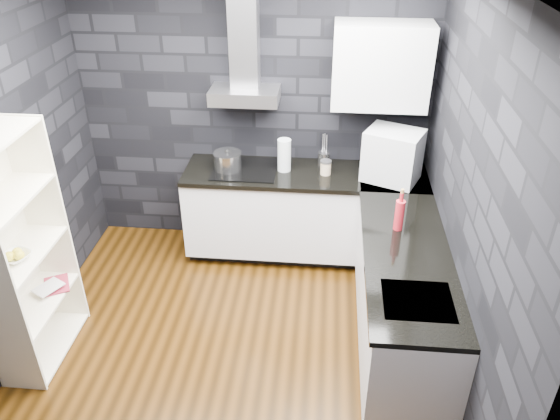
# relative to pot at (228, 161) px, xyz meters

# --- Properties ---
(ground) EXTENTS (3.20, 3.20, 0.00)m
(ground) POSITION_rel_pot_xyz_m (0.20, -1.28, -0.98)
(ground) COLOR #3B2108
(wall_back) EXTENTS (3.20, 0.05, 2.70)m
(wall_back) POSITION_rel_pot_xyz_m (0.20, 0.34, 0.37)
(wall_back) COLOR black
(wall_back) RESTS_ON ground
(wall_front) EXTENTS (3.20, 0.05, 2.70)m
(wall_front) POSITION_rel_pot_xyz_m (0.20, -2.91, 0.37)
(wall_front) COLOR black
(wall_front) RESTS_ON ground
(wall_right) EXTENTS (0.05, 3.20, 2.70)m
(wall_right) POSITION_rel_pot_xyz_m (1.83, -1.28, 0.37)
(wall_right) COLOR black
(wall_right) RESTS_ON ground
(toekick_back) EXTENTS (2.18, 0.50, 0.10)m
(toekick_back) POSITION_rel_pot_xyz_m (0.70, 0.06, -0.93)
(toekick_back) COLOR black
(toekick_back) RESTS_ON ground
(toekick_right) EXTENTS (0.50, 1.78, 0.10)m
(toekick_right) POSITION_rel_pot_xyz_m (1.54, -1.18, -0.93)
(toekick_right) COLOR black
(toekick_right) RESTS_ON ground
(counter_back_cab) EXTENTS (2.20, 0.60, 0.76)m
(counter_back_cab) POSITION_rel_pot_xyz_m (0.70, 0.02, -0.50)
(counter_back_cab) COLOR white
(counter_back_cab) RESTS_ON ground
(counter_right_cab) EXTENTS (0.60, 1.80, 0.76)m
(counter_right_cab) POSITION_rel_pot_xyz_m (1.50, -1.18, -0.50)
(counter_right_cab) COLOR white
(counter_right_cab) RESTS_ON ground
(counter_back_top) EXTENTS (2.20, 0.62, 0.04)m
(counter_back_top) POSITION_rel_pot_xyz_m (0.70, 0.01, -0.10)
(counter_back_top) COLOR black
(counter_back_top) RESTS_ON counter_back_cab
(counter_right_top) EXTENTS (0.62, 1.80, 0.04)m
(counter_right_top) POSITION_rel_pot_xyz_m (1.49, -1.18, -0.10)
(counter_right_top) COLOR black
(counter_right_top) RESTS_ON counter_right_cab
(counter_corner_top) EXTENTS (0.62, 0.62, 0.04)m
(counter_corner_top) POSITION_rel_pot_xyz_m (1.50, 0.02, -0.10)
(counter_corner_top) COLOR black
(counter_corner_top) RESTS_ON counter_right_cab
(hood_body) EXTENTS (0.60, 0.34, 0.12)m
(hood_body) POSITION_rel_pot_xyz_m (0.15, 0.15, 0.58)
(hood_body) COLOR #A5A5AA
(hood_body) RESTS_ON wall_back
(hood_chimney) EXTENTS (0.24, 0.20, 0.90)m
(hood_chimney) POSITION_rel_pot_xyz_m (0.15, 0.22, 1.09)
(hood_chimney) COLOR #A5A5AA
(hood_chimney) RESTS_ON hood_body
(upper_cabinet) EXTENTS (0.80, 0.35, 0.70)m
(upper_cabinet) POSITION_rel_pot_xyz_m (1.30, 0.14, 0.87)
(upper_cabinet) COLOR silver
(upper_cabinet) RESTS_ON wall_back
(cooktop) EXTENTS (0.58, 0.50, 0.01)m
(cooktop) POSITION_rel_pot_xyz_m (0.15, 0.02, -0.08)
(cooktop) COLOR black
(cooktop) RESTS_ON counter_back_top
(sink_rim) EXTENTS (0.44, 0.40, 0.01)m
(sink_rim) POSITION_rel_pot_xyz_m (1.50, -1.68, -0.09)
(sink_rim) COLOR #A5A5AA
(sink_rim) RESTS_ON counter_right_top
(pot) EXTENTS (0.25, 0.25, 0.15)m
(pot) POSITION_rel_pot_xyz_m (0.00, 0.00, 0.00)
(pot) COLOR #B3B3B8
(pot) RESTS_ON cooktop
(glass_vase) EXTENTS (0.13, 0.13, 0.30)m
(glass_vase) POSITION_rel_pot_xyz_m (0.51, 0.05, 0.06)
(glass_vase) COLOR silver
(glass_vase) RESTS_ON counter_back_top
(storage_jar) EXTENTS (0.11, 0.11, 0.12)m
(storage_jar) POSITION_rel_pot_xyz_m (0.89, -0.00, -0.03)
(storage_jar) COLOR tan
(storage_jar) RESTS_ON counter_back_top
(utensil_crock) EXTENTS (0.13, 0.13, 0.14)m
(utensil_crock) POSITION_rel_pot_xyz_m (0.87, 0.16, -0.01)
(utensil_crock) COLOR #B3B3B8
(utensil_crock) RESTS_ON counter_back_top
(appliance_garage) EXTENTS (0.56, 0.51, 0.46)m
(appliance_garage) POSITION_rel_pot_xyz_m (1.46, -0.04, 0.14)
(appliance_garage) COLOR silver
(appliance_garage) RESTS_ON counter_back_top
(red_bottle) EXTENTS (0.08, 0.08, 0.24)m
(red_bottle) POSITION_rel_pot_xyz_m (1.45, -0.86, 0.04)
(red_bottle) COLOR red
(red_bottle) RESTS_ON counter_right_top
(bookshelf) EXTENTS (0.44, 0.84, 1.80)m
(bookshelf) POSITION_rel_pot_xyz_m (-1.22, -1.45, -0.08)
(bookshelf) COLOR white
(bookshelf) RESTS_ON ground
(fruit_bowl) EXTENTS (0.25, 0.25, 0.05)m
(fruit_bowl) POSITION_rel_pot_xyz_m (-1.22, -1.52, -0.05)
(fruit_bowl) COLOR white
(fruit_bowl) RESTS_ON bookshelf
(book_red) EXTENTS (0.17, 0.11, 0.24)m
(book_red) POSITION_rel_pot_xyz_m (-1.23, -1.28, -0.41)
(book_red) COLOR maroon
(book_red) RESTS_ON bookshelf
(book_second) EXTENTS (0.14, 0.09, 0.21)m
(book_second) POSITION_rel_pot_xyz_m (-1.24, -1.28, -0.39)
(book_second) COLOR #B2B2B2
(book_second) RESTS_ON bookshelf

